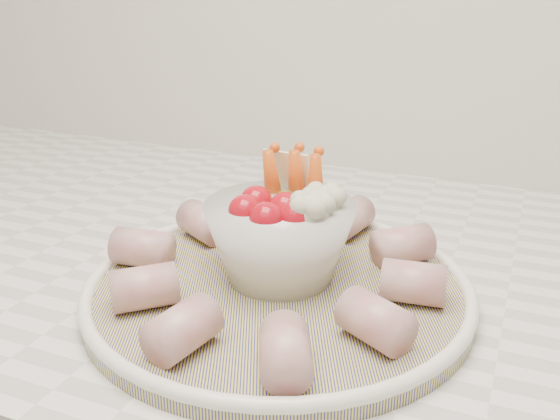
% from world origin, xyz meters
% --- Properties ---
extents(serving_platter, '(0.45, 0.45, 0.02)m').
position_xyz_m(serving_platter, '(-0.13, 1.35, 0.93)').
color(serving_platter, navy).
rests_on(serving_platter, kitchen_counter).
extents(veggie_bowl, '(0.13, 0.13, 0.11)m').
position_xyz_m(veggie_bowl, '(-0.13, 1.37, 0.98)').
color(veggie_bowl, silver).
rests_on(veggie_bowl, serving_platter).
extents(cured_meat_rolls, '(0.30, 0.31, 0.04)m').
position_xyz_m(cured_meat_rolls, '(-0.13, 1.35, 0.95)').
color(cured_meat_rolls, '#A54B51').
rests_on(cured_meat_rolls, serving_platter).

